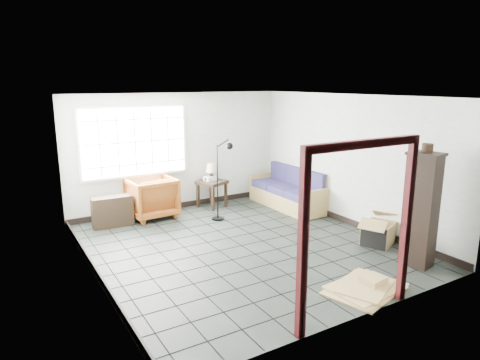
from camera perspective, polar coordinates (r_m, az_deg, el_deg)
ground at (r=7.65m, az=0.21°, el=-8.75°), size 5.50×5.50×0.00m
room_shell at (r=7.22m, az=0.10°, el=3.79°), size 5.02×5.52×2.61m
window_panel at (r=9.27m, az=-13.89°, el=4.97°), size 2.32×0.08×1.52m
doorway_trim at (r=5.20m, az=15.79°, el=-3.78°), size 1.80×0.08×2.20m
futon_sofa at (r=9.94m, az=6.63°, el=-1.70°), size 0.79×2.04×0.90m
armchair at (r=9.26m, az=-11.78°, el=-2.01°), size 0.98×0.93×0.96m
side_table at (r=9.80m, az=-3.77°, el=-0.74°), size 0.73×0.73×0.62m
table_lamp at (r=9.80m, az=-3.84°, el=1.54°), size 0.31×0.31×0.39m
projector at (r=9.81m, az=-4.01°, el=0.21°), size 0.29×0.24×0.09m
floor_lamp at (r=8.84m, az=-2.23°, el=0.36°), size 0.46×0.30×1.69m
console_shelf at (r=8.93m, az=-16.66°, el=-4.02°), size 0.80×0.34×0.61m
tall_shelf at (r=7.16m, az=22.97°, el=-3.60°), size 0.46×0.55×1.80m
pot at (r=7.03m, az=23.72°, el=3.96°), size 0.19×0.19×0.12m
open_box at (r=8.07m, az=17.98°, el=-6.79°), size 1.04×0.79×0.53m
cardboard_pile at (r=6.40m, az=16.48°, el=-13.47°), size 1.29×1.06×0.16m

